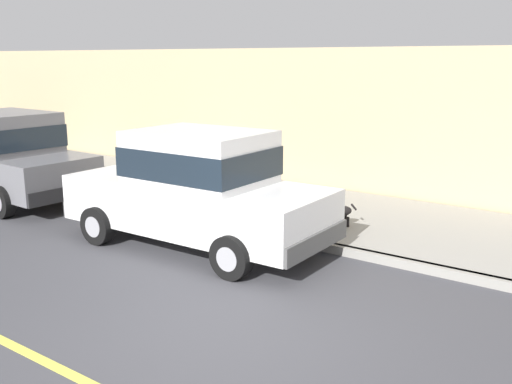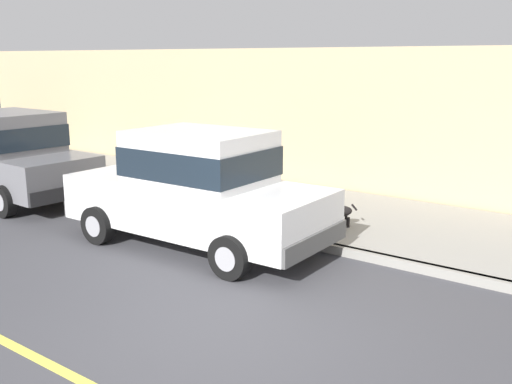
% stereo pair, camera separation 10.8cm
% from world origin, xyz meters
% --- Properties ---
extents(ground_plane, '(80.00, 80.00, 0.00)m').
position_xyz_m(ground_plane, '(0.00, 0.00, 0.00)').
color(ground_plane, '#424247').
extents(curb, '(0.16, 64.00, 0.14)m').
position_xyz_m(curb, '(3.20, 0.00, 0.07)').
color(curb, gray).
rests_on(curb, ground).
extents(sidewalk, '(3.60, 64.00, 0.14)m').
position_xyz_m(sidewalk, '(5.00, 0.00, 0.07)').
color(sidewalk, '#99968E').
rests_on(sidewalk, ground).
extents(car_white_sedan, '(2.11, 4.64, 1.92)m').
position_xyz_m(car_white_sedan, '(2.21, 2.43, 0.98)').
color(car_white_sedan, white).
rests_on(car_white_sedan, ground).
extents(car_grey_sedan, '(2.14, 4.65, 1.92)m').
position_xyz_m(car_grey_sedan, '(2.19, 7.97, 0.98)').
color(car_grey_sedan, slate).
rests_on(car_grey_sedan, ground).
extents(dog_black, '(0.60, 0.54, 0.49)m').
position_xyz_m(dog_black, '(4.10, 0.88, 0.43)').
color(dog_black, black).
rests_on(dog_black, sidewalk).
extents(building_facade, '(0.50, 20.00, 3.28)m').
position_xyz_m(building_facade, '(7.10, 6.21, 1.64)').
color(building_facade, tan).
rests_on(building_facade, ground).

